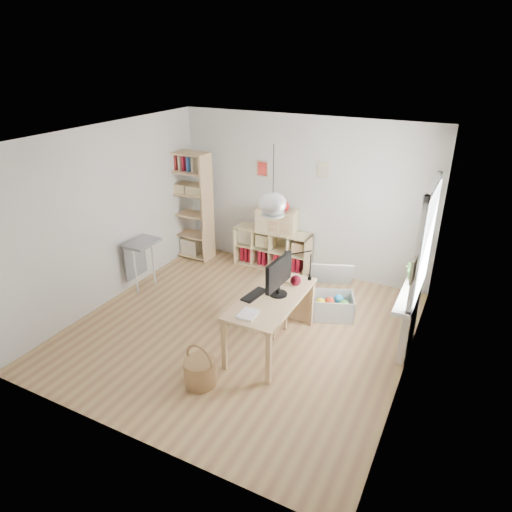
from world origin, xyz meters
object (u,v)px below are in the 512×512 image
at_px(cube_shelf, 272,251).
at_px(chair, 272,303).
at_px(desk, 271,303).
at_px(monitor, 279,275).
at_px(drawer_chest, 277,220).
at_px(storage_chest, 331,300).
at_px(tall_bookshelf, 189,202).

height_order(cube_shelf, chair, chair).
height_order(desk, monitor, monitor).
bearing_deg(drawer_chest, storage_chest, -42.10).
relative_size(tall_bookshelf, storage_chest, 2.14).
bearing_deg(desk, cube_shelf, 114.61).
xyz_separation_m(storage_chest, monitor, (-0.41, -1.05, 0.81)).
bearing_deg(monitor, drawer_chest, 119.39).
xyz_separation_m(desk, cube_shelf, (-1.02, 2.23, -0.36)).
height_order(storage_chest, monitor, monitor).
bearing_deg(tall_bookshelf, cube_shelf, 10.19).
relative_size(tall_bookshelf, monitor, 3.38).
bearing_deg(cube_shelf, storage_chest, -36.23).
bearing_deg(storage_chest, monitor, -132.33).
bearing_deg(monitor, desk, -115.94).
bearing_deg(monitor, cube_shelf, 120.93).
distance_m(tall_bookshelf, monitor, 3.23).
height_order(chair, monitor, monitor).
relative_size(cube_shelf, drawer_chest, 2.00).
xyz_separation_m(desk, drawer_chest, (-0.93, 2.19, 0.26)).
relative_size(cube_shelf, chair, 1.83).
distance_m(monitor, drawer_chest, 2.32).
distance_m(desk, cube_shelf, 2.48).
height_order(desk, storage_chest, desk).
bearing_deg(desk, monitor, 59.84).
distance_m(storage_chest, monitor, 1.39).
xyz_separation_m(storage_chest, drawer_chest, (-1.39, 1.05, 0.69)).
bearing_deg(tall_bookshelf, monitor, -35.12).
relative_size(tall_bookshelf, drawer_chest, 2.85).
bearing_deg(storage_chest, tall_bookshelf, 143.98).
relative_size(cube_shelf, storage_chest, 1.50).
xyz_separation_m(cube_shelf, storage_chest, (1.48, -1.09, -0.07)).
distance_m(desk, tall_bookshelf, 3.27).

